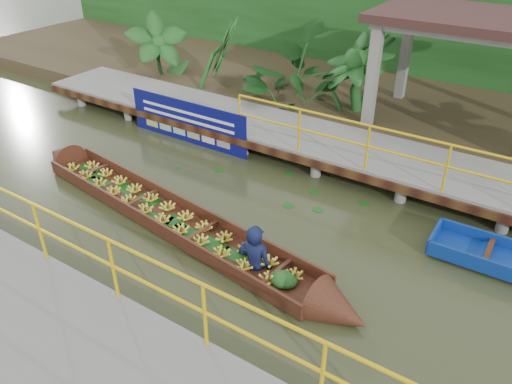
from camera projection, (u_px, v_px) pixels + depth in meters
The scene contains 9 objects.
ground at pixel (209, 217), 10.00m from camera, with size 80.00×80.00×0.00m, color #292E17.
land_strip at pixel (360, 96), 15.24m from camera, with size 30.00×8.00×0.45m, color #352C1A.
far_dock at pixel (295, 136), 12.19m from camera, with size 16.00×2.06×1.66m.
near_dock at pixel (66, 375), 6.37m from camera, with size 18.00×2.40×1.73m.
pavilion at pixel (471, 30), 11.63m from camera, with size 4.40×3.00×3.00m.
foliage_backdrop at pixel (396, 21), 16.11m from camera, with size 30.00×0.80×4.00m, color #173F14.
vendor_boat at pixel (182, 219), 9.49m from camera, with size 8.83×2.02×2.06m.
blue_banner at pixel (187, 122), 12.70m from camera, with size 3.64×0.04×1.14m.
tropical_plants at pixel (338, 79), 12.95m from camera, with size 14.56×1.56×1.95m.
Camera 1 is at (5.36, -6.41, 5.59)m, focal length 35.00 mm.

